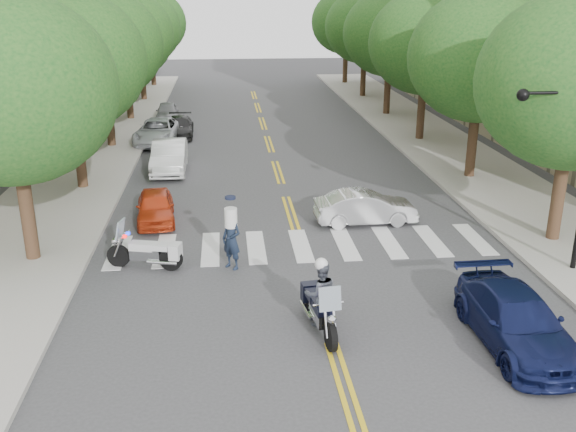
{
  "coord_description": "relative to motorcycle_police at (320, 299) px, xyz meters",
  "views": [
    {
      "loc": [
        -2.46,
        -13.87,
        8.35
      ],
      "look_at": [
        -0.5,
        5.94,
        1.3
      ],
      "focal_mm": 40.0,
      "sensor_mm": 36.0,
      "label": 1
    }
  ],
  "objects": [
    {
      "name": "motorcycle_police",
      "position": [
        0.0,
        0.0,
        0.0
      ],
      "size": [
        0.92,
        2.52,
        2.06
      ],
      "rotation": [
        0.0,
        0.0,
        3.27
      ],
      "color": "black",
      "rests_on": "ground"
    },
    {
      "name": "motorcycle_parked",
      "position": [
        -4.72,
        4.37,
        -0.36
      ],
      "size": [
        2.43,
        0.99,
        1.59
      ],
      "rotation": [
        0.0,
        0.0,
        1.32
      ],
      "color": "black",
      "rests_on": "ground"
    },
    {
      "name": "officer_standing",
      "position": [
        -2.18,
        4.18,
        0.05
      ],
      "size": [
        0.82,
        0.82,
        1.92
      ],
      "primitive_type": "imported",
      "rotation": [
        0.0,
        0.0,
        -0.76
      ],
      "color": "#162033",
      "rests_on": "ground"
    },
    {
      "name": "tree_r_5",
      "position": [
        9.0,
        45.33,
        4.64
      ],
      "size": [
        6.4,
        6.4,
        8.45
      ],
      "color": "#382316",
      "rests_on": "ground"
    },
    {
      "name": "tree_l_5",
      "position": [
        -8.6,
        45.33,
        4.64
      ],
      "size": [
        6.4,
        6.4,
        8.45
      ],
      "color": "#382316",
      "rests_on": "ground"
    },
    {
      "name": "tree_r_0",
      "position": [
        9.0,
        5.33,
        4.64
      ],
      "size": [
        6.4,
        6.4,
        8.45
      ],
      "color": "#382316",
      "rests_on": "ground"
    },
    {
      "name": "tree_r_1",
      "position": [
        9.0,
        13.33,
        4.64
      ],
      "size": [
        6.4,
        6.4,
        8.45
      ],
      "color": "#382316",
      "rests_on": "ground"
    },
    {
      "name": "tree_l_3",
      "position": [
        -8.6,
        29.33,
        4.64
      ],
      "size": [
        6.4,
        6.4,
        8.45
      ],
      "color": "#382316",
      "rests_on": "ground"
    },
    {
      "name": "ground",
      "position": [
        0.2,
        -0.67,
        -0.91
      ],
      "size": [
        140.0,
        140.0,
        0.0
      ],
      "primitive_type": "plane",
      "color": "#38383A",
      "rests_on": "ground"
    },
    {
      "name": "sidewalk_right",
      "position": [
        9.7,
        21.33,
        -0.84
      ],
      "size": [
        5.0,
        60.0,
        0.15
      ],
      "primitive_type": "cube",
      "color": "#9E9991",
      "rests_on": "ground"
    },
    {
      "name": "parked_car_c",
      "position": [
        -6.1,
        22.2,
        -0.23
      ],
      "size": [
        2.71,
        5.12,
        1.37
      ],
      "primitive_type": "imported",
      "rotation": [
        0.0,
        0.0,
        -0.09
      ],
      "color": "#ACB0B4",
      "rests_on": "ground"
    },
    {
      "name": "parked_car_e",
      "position": [
        -6.1,
        28.83,
        -0.3
      ],
      "size": [
        1.6,
        3.67,
        1.23
      ],
      "primitive_type": "imported",
      "rotation": [
        0.0,
        0.0,
        0.04
      ],
      "color": "gray",
      "rests_on": "ground"
    },
    {
      "name": "tree_r_4",
      "position": [
        9.0,
        37.33,
        4.64
      ],
      "size": [
        6.4,
        6.4,
        8.45
      ],
      "color": "#382316",
      "rests_on": "ground"
    },
    {
      "name": "tree_r_2",
      "position": [
        9.0,
        21.33,
        4.64
      ],
      "size": [
        6.4,
        6.4,
        8.45
      ],
      "color": "#382316",
      "rests_on": "ground"
    },
    {
      "name": "parked_car_d",
      "position": [
        -5.0,
        23.83,
        -0.33
      ],
      "size": [
        1.71,
        4.05,
        1.17
      ],
      "primitive_type": "imported",
      "rotation": [
        0.0,
        0.0,
        0.02
      ],
      "color": "black",
      "rests_on": "ground"
    },
    {
      "name": "tree_l_4",
      "position": [
        -8.6,
        37.33,
        4.64
      ],
      "size": [
        6.4,
        6.4,
        8.45
      ],
      "color": "#382316",
      "rests_on": "ground"
    },
    {
      "name": "tree_l_1",
      "position": [
        -8.6,
        13.33,
        4.64
      ],
      "size": [
        6.4,
        6.4,
        8.45
      ],
      "color": "#382316",
      "rests_on": "ground"
    },
    {
      "name": "tree_l_2",
      "position": [
        -8.6,
        21.33,
        4.64
      ],
      "size": [
        6.4,
        6.4,
        8.45
      ],
      "color": "#382316",
      "rests_on": "ground"
    },
    {
      "name": "tree_r_3",
      "position": [
        9.0,
        29.33,
        4.64
      ],
      "size": [
        6.4,
        6.4,
        8.45
      ],
      "color": "#382316",
      "rests_on": "ground"
    },
    {
      "name": "parked_car_b",
      "position": [
        -5.0,
        15.95,
        -0.17
      ],
      "size": [
        1.61,
        4.53,
        1.49
      ],
      "primitive_type": "imported",
      "rotation": [
        0.0,
        0.0,
        0.01
      ],
      "color": "white",
      "rests_on": "ground"
    },
    {
      "name": "tree_l_0",
      "position": [
        -8.6,
        5.33,
        4.64
      ],
      "size": [
        6.4,
        6.4,
        8.45
      ],
      "color": "#382316",
      "rests_on": "ground"
    },
    {
      "name": "convertible",
      "position": [
        2.88,
        7.83,
        -0.29
      ],
      "size": [
        3.84,
        1.46,
        1.25
      ],
      "primitive_type": "imported",
      "rotation": [
        0.0,
        0.0,
        1.61
      ],
      "color": "silver",
      "rests_on": "ground"
    },
    {
      "name": "sidewalk_left",
      "position": [
        -9.3,
        21.33,
        -0.84
      ],
      "size": [
        5.0,
        60.0,
        0.15
      ],
      "primitive_type": "cube",
      "color": "#9E9991",
      "rests_on": "ground"
    },
    {
      "name": "traffic_signal_pole",
      "position": [
        7.92,
        2.82,
        2.81
      ],
      "size": [
        2.82,
        0.42,
        6.0
      ],
      "color": "black",
      "rests_on": "ground"
    },
    {
      "name": "sedan_blue",
      "position": [
        4.71,
        -1.17,
        -0.24
      ],
      "size": [
        1.96,
        4.67,
        1.35
      ],
      "primitive_type": "imported",
      "rotation": [
        0.0,
        0.0,
        0.02
      ],
      "color": "#0E153C",
      "rests_on": "ground"
    },
    {
      "name": "parked_car_a",
      "position": [
        -5.0,
        8.83,
        -0.33
      ],
      "size": [
        1.7,
        3.55,
        1.17
      ],
      "primitive_type": "imported",
      "rotation": [
        0.0,
        0.0,
        0.09
      ],
      "color": "red",
      "rests_on": "ground"
    }
  ]
}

